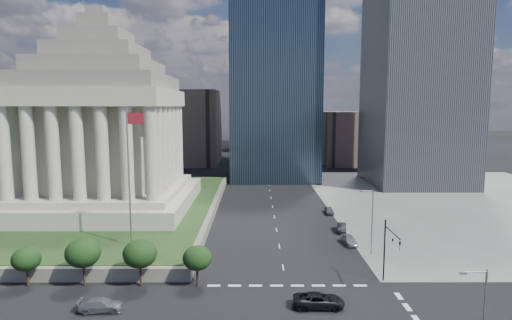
{
  "coord_description": "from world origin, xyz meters",
  "views": [
    {
      "loc": [
        -3.87,
        -36.61,
        22.15
      ],
      "look_at": [
        -3.75,
        12.99,
        15.86
      ],
      "focal_mm": 30.0,
      "sensor_mm": 36.0,
      "label": 1
    }
  ],
  "objects_px": {
    "parked_sedan_mid": "(342,228)",
    "parked_sedan_far": "(329,210)",
    "pickup_truck": "(319,300)",
    "parked_sedan_near": "(349,240)",
    "street_lamp_north": "(371,218)",
    "flagpole": "(130,169)",
    "traffic_signal_ne": "(389,246)",
    "suv_grey": "(101,305)",
    "war_memorial": "(102,110)"
  },
  "relations": [
    {
      "from": "suv_grey",
      "to": "parked_sedan_mid",
      "type": "height_order",
      "value": "parked_sedan_mid"
    },
    {
      "from": "street_lamp_north",
      "to": "pickup_truck",
      "type": "relative_size",
      "value": 1.76
    },
    {
      "from": "pickup_truck",
      "to": "parked_sedan_mid",
      "type": "height_order",
      "value": "pickup_truck"
    },
    {
      "from": "war_memorial",
      "to": "traffic_signal_ne",
      "type": "distance_m",
      "value": 60.0
    },
    {
      "from": "street_lamp_north",
      "to": "pickup_truck",
      "type": "height_order",
      "value": "street_lamp_north"
    },
    {
      "from": "street_lamp_north",
      "to": "parked_sedan_far",
      "type": "relative_size",
      "value": 2.47
    },
    {
      "from": "suv_grey",
      "to": "traffic_signal_ne",
      "type": "bearing_deg",
      "value": -83.99
    },
    {
      "from": "pickup_truck",
      "to": "parked_sedan_near",
      "type": "distance_m",
      "value": 23.12
    },
    {
      "from": "war_memorial",
      "to": "street_lamp_north",
      "type": "relative_size",
      "value": 3.9
    },
    {
      "from": "parked_sedan_far",
      "to": "traffic_signal_ne",
      "type": "bearing_deg",
      "value": -86.77
    },
    {
      "from": "traffic_signal_ne",
      "to": "flagpole",
      "type": "bearing_deg",
      "value": 163.29
    },
    {
      "from": "suv_grey",
      "to": "parked_sedan_far",
      "type": "height_order",
      "value": "suv_grey"
    },
    {
      "from": "traffic_signal_ne",
      "to": "parked_sedan_mid",
      "type": "bearing_deg",
      "value": 92.45
    },
    {
      "from": "parked_sedan_far",
      "to": "pickup_truck",
      "type": "bearing_deg",
      "value": -99.71
    },
    {
      "from": "parked_sedan_mid",
      "to": "parked_sedan_far",
      "type": "distance_m",
      "value": 12.67
    },
    {
      "from": "parked_sedan_near",
      "to": "street_lamp_north",
      "type": "bearing_deg",
      "value": -74.01
    },
    {
      "from": "traffic_signal_ne",
      "to": "parked_sedan_far",
      "type": "bearing_deg",
      "value": 91.59
    },
    {
      "from": "suv_grey",
      "to": "parked_sedan_near",
      "type": "distance_m",
      "value": 39.01
    },
    {
      "from": "flagpole",
      "to": "parked_sedan_near",
      "type": "relative_size",
      "value": 4.45
    },
    {
      "from": "pickup_truck",
      "to": "parked_sedan_mid",
      "type": "relative_size",
      "value": 1.31
    },
    {
      "from": "suv_grey",
      "to": "parked_sedan_far",
      "type": "relative_size",
      "value": 1.2
    },
    {
      "from": "parked_sedan_mid",
      "to": "parked_sedan_far",
      "type": "xyz_separation_m",
      "value": [
        0.0,
        12.67,
        -0.03
      ]
    },
    {
      "from": "war_memorial",
      "to": "parked_sedan_far",
      "type": "bearing_deg",
      "value": 2.13
    },
    {
      "from": "war_memorial",
      "to": "pickup_truck",
      "type": "distance_m",
      "value": 58.19
    },
    {
      "from": "flagpole",
      "to": "parked_sedan_mid",
      "type": "height_order",
      "value": "flagpole"
    },
    {
      "from": "flagpole",
      "to": "traffic_signal_ne",
      "type": "distance_m",
      "value": 36.69
    },
    {
      "from": "street_lamp_north",
      "to": "parked_sedan_far",
      "type": "xyz_separation_m",
      "value": [
        -1.83,
        24.69,
        -4.97
      ]
    },
    {
      "from": "war_memorial",
      "to": "parked_sedan_mid",
      "type": "distance_m",
      "value": 51.17
    },
    {
      "from": "flagpole",
      "to": "street_lamp_north",
      "type": "height_order",
      "value": "flagpole"
    },
    {
      "from": "street_lamp_north",
      "to": "flagpole",
      "type": "bearing_deg",
      "value": -178.37
    },
    {
      "from": "parked_sedan_near",
      "to": "parked_sedan_mid",
      "type": "xyz_separation_m",
      "value": [
        0.2,
        7.09,
        -0.05
      ]
    },
    {
      "from": "war_memorial",
      "to": "street_lamp_north",
      "type": "bearing_deg",
      "value": -25.92
    },
    {
      "from": "flagpole",
      "to": "street_lamp_north",
      "type": "xyz_separation_m",
      "value": [
        35.16,
        1.0,
        -7.45
      ]
    },
    {
      "from": "street_lamp_north",
      "to": "parked_sedan_far",
      "type": "height_order",
      "value": "street_lamp_north"
    },
    {
      "from": "street_lamp_north",
      "to": "suv_grey",
      "type": "xyz_separation_m",
      "value": [
        -33.88,
        -17.6,
        -4.96
      ]
    },
    {
      "from": "parked_sedan_mid",
      "to": "parked_sedan_far",
      "type": "relative_size",
      "value": 1.07
    },
    {
      "from": "traffic_signal_ne",
      "to": "suv_grey",
      "type": "relative_size",
      "value": 1.65
    },
    {
      "from": "war_memorial",
      "to": "pickup_truck",
      "type": "relative_size",
      "value": 6.86
    },
    {
      "from": "suv_grey",
      "to": "street_lamp_north",
      "type": "bearing_deg",
      "value": -67.32
    },
    {
      "from": "war_memorial",
      "to": "parked_sedan_far",
      "type": "relative_size",
      "value": 9.65
    },
    {
      "from": "traffic_signal_ne",
      "to": "parked_sedan_near",
      "type": "distance_m",
      "value": 16.89
    },
    {
      "from": "flagpole",
      "to": "parked_sedan_mid",
      "type": "bearing_deg",
      "value": 21.34
    },
    {
      "from": "suv_grey",
      "to": "parked_sedan_near",
      "type": "xyz_separation_m",
      "value": [
        31.85,
        22.53,
        0.06
      ]
    },
    {
      "from": "suv_grey",
      "to": "parked_sedan_mid",
      "type": "xyz_separation_m",
      "value": [
        32.06,
        29.62,
        0.01
      ]
    },
    {
      "from": "pickup_truck",
      "to": "parked_sedan_far",
      "type": "bearing_deg",
      "value": -10.04
    },
    {
      "from": "parked_sedan_near",
      "to": "parked_sedan_far",
      "type": "distance_m",
      "value": 19.76
    },
    {
      "from": "flagpole",
      "to": "parked_sedan_far",
      "type": "relative_size",
      "value": 4.95
    },
    {
      "from": "parked_sedan_mid",
      "to": "traffic_signal_ne",
      "type": "bearing_deg",
      "value": -77.63
    },
    {
      "from": "pickup_truck",
      "to": "traffic_signal_ne",
      "type": "bearing_deg",
      "value": -58.51
    },
    {
      "from": "parked_sedan_mid",
      "to": "parked_sedan_near",
      "type": "bearing_deg",
      "value": -81.73
    }
  ]
}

